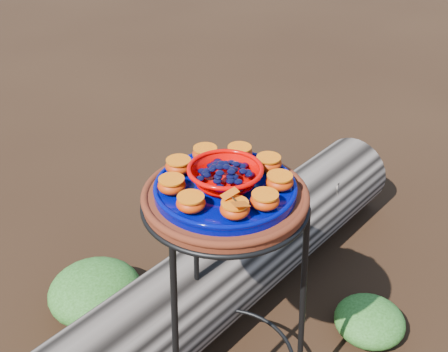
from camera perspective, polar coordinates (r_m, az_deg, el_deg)
name	(u,v)px	position (r m, az deg, el deg)	size (l,w,h in m)	color
plant_stand	(225,310)	(1.56, 0.11, -13.46)	(0.44, 0.44, 0.70)	black
terracotta_saucer	(225,198)	(1.33, 0.13, -2.29)	(0.39, 0.39, 0.03)	#4F210D
cobalt_plate	(225,189)	(1.31, 0.13, -1.32)	(0.33, 0.33, 0.02)	#01004D
red_bowl	(225,176)	(1.29, 0.13, -0.05)	(0.17, 0.17, 0.05)	#D70200
glass_gems	(225,164)	(1.28, 0.13, 1.26)	(0.13, 0.13, 0.02)	black
orange_half_0	(235,209)	(1.19, 1.11, -3.40)	(0.06, 0.06, 0.04)	#A93209
orange_half_1	(265,201)	(1.22, 4.17, -2.51)	(0.06, 0.06, 0.04)	#A93209
orange_half_2	(279,182)	(1.29, 5.66, -0.59)	(0.06, 0.06, 0.04)	#A93209
orange_half_3	(268,163)	(1.36, 4.53, 1.29)	(0.06, 0.06, 0.04)	#A93209
orange_half_4	(240,153)	(1.40, 1.59, 2.36)	(0.06, 0.06, 0.04)	#A93209
orange_half_5	(205,154)	(1.40, -1.92, 2.26)	(0.06, 0.06, 0.04)	#A93209
orange_half_6	(179,166)	(1.35, -4.63, 1.02)	(0.06, 0.06, 0.04)	#A93209
orange_half_7	(172,185)	(1.28, -5.33, -0.94)	(0.06, 0.06, 0.04)	#A93209
orange_half_8	(191,203)	(1.22, -3.39, -2.76)	(0.06, 0.06, 0.04)	#A93209
butterfly	(235,200)	(1.18, 1.12, -2.40)	(0.08, 0.05, 0.01)	#C74B09
driftwood_log	(240,259)	(2.03, 1.67, -8.40)	(1.63, 0.43, 0.31)	black
foliage_right	(370,320)	(2.00, 14.58, -13.96)	(0.24, 0.24, 0.12)	#1D450F
foliage_back	(95,290)	(2.06, -12.96, -11.24)	(0.33, 0.33, 0.16)	#1D450F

